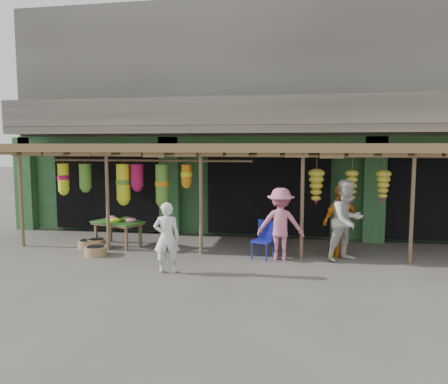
% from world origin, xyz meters
% --- Properties ---
extents(ground, '(80.00, 80.00, 0.00)m').
position_xyz_m(ground, '(0.00, 0.00, 0.00)').
color(ground, '#514C47').
rests_on(ground, ground).
extents(building, '(16.40, 6.80, 7.00)m').
position_xyz_m(building, '(-0.00, 4.87, 3.37)').
color(building, gray).
rests_on(building, ground).
extents(awning, '(14.00, 2.70, 2.79)m').
position_xyz_m(awning, '(-0.18, 0.80, 2.57)').
color(awning, brown).
rests_on(awning, ground).
extents(flower_table, '(1.53, 1.20, 0.80)m').
position_xyz_m(flower_table, '(-3.91, 0.27, 0.65)').
color(flower_table, brown).
rests_on(flower_table, ground).
extents(blue_chair, '(0.57, 0.57, 0.93)m').
position_xyz_m(blue_chair, '(0.11, -0.30, 0.52)').
color(blue_chair, '#171D99').
rests_on(blue_chair, ground).
extents(basket_left, '(0.57, 0.57, 0.21)m').
position_xyz_m(basket_left, '(-4.66, -0.09, 0.10)').
color(basket_left, olive).
rests_on(basket_left, ground).
extents(basket_mid, '(0.69, 0.69, 0.21)m').
position_xyz_m(basket_mid, '(-4.08, -0.77, 0.11)').
color(basket_mid, '#9A6845').
rests_on(basket_mid, ground).
extents(basket_right, '(0.49, 0.49, 0.22)m').
position_xyz_m(basket_right, '(-4.46, 0.01, 0.11)').
color(basket_right, olive).
rests_on(basket_right, ground).
extents(person_front, '(0.64, 0.50, 1.54)m').
position_xyz_m(person_front, '(-1.86, -1.90, 0.77)').
color(person_front, white).
rests_on(person_front, ground).
extents(person_right, '(1.19, 1.16, 1.94)m').
position_xyz_m(person_right, '(2.05, -0.18, 0.97)').
color(person_right, beige).
rests_on(person_right, ground).
extents(person_vendor, '(1.10, 0.98, 1.79)m').
position_xyz_m(person_vendor, '(1.94, 0.12, 0.90)').
color(person_vendor, orange).
rests_on(person_vendor, ground).
extents(person_shopper, '(1.13, 0.67, 1.74)m').
position_xyz_m(person_shopper, '(0.50, -0.36, 0.87)').
color(person_shopper, '#CD6C85').
rests_on(person_shopper, ground).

